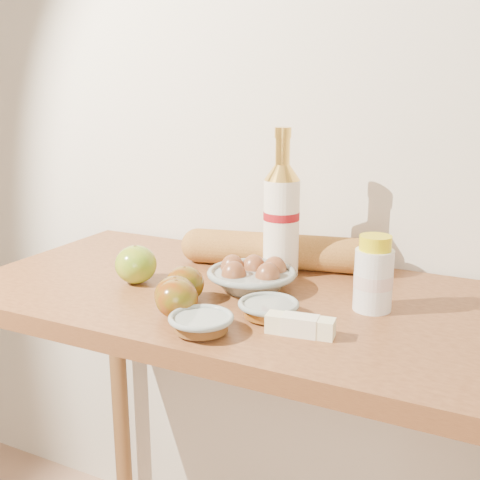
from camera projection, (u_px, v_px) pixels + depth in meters
name	position (u px, v px, depth m)	size (l,w,h in m)	color
back_wall	(307.00, 92.00, 1.44)	(3.50, 0.02, 2.60)	beige
table	(246.00, 346.00, 1.29)	(1.20, 0.60, 0.90)	brown
bourbon_bottle	(281.00, 217.00, 1.34)	(0.09, 0.09, 0.33)	white
cream_bottle	(374.00, 276.00, 1.14)	(0.09, 0.09, 0.15)	silver
egg_bowl	(252.00, 277.00, 1.27)	(0.24, 0.24, 0.07)	gray
baguette	(282.00, 251.00, 1.41)	(0.50, 0.19, 0.08)	#B97E38
apple_yellowgreen	(136.00, 264.00, 1.30)	(0.12, 0.12, 0.08)	#A59D21
apple_redgreen_front	(175.00, 295.00, 1.13)	(0.10, 0.10, 0.07)	#930E08
apple_redgreen_right	(185.00, 284.00, 1.20)	(0.09, 0.09, 0.07)	maroon
sugar_bowl	(201.00, 323.00, 1.05)	(0.14, 0.14, 0.03)	gray
syrup_bowl	(269.00, 309.00, 1.12)	(0.15, 0.15, 0.03)	gray
butter_stick	(300.00, 326.00, 1.04)	(0.12, 0.05, 0.04)	#F6F1BE
apple_extra	(177.00, 299.00, 1.11)	(0.10, 0.10, 0.07)	#930E08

